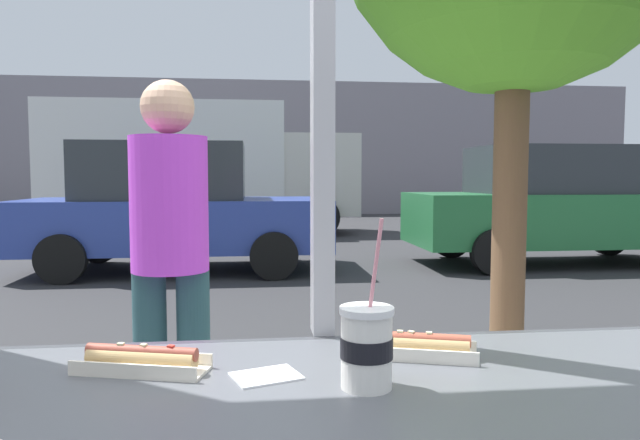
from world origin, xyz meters
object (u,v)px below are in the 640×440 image
object	(u,v)px
box_truck	(198,164)
parked_car_blue	(174,208)
hotdog_tray_far	(142,360)
pedestrian	(170,248)
hotdog_tray_near	(420,346)
parked_car_green	(557,205)
soda_cup_right	(367,346)

from	to	relation	value
box_truck	parked_car_blue	bearing A→B (deg)	-88.46
hotdog_tray_far	pedestrian	size ratio (longest dim) A/B	0.16
hotdog_tray_near	hotdog_tray_far	world-z (taller)	same
hotdog_tray_far	parked_car_green	world-z (taller)	parked_car_green
soda_cup_right	box_truck	xyz separation A→B (m)	(-1.48, 13.14, 0.59)
soda_cup_right	pedestrian	bearing A→B (deg)	109.96
hotdog_tray_near	box_truck	xyz separation A→B (m)	(-1.62, 12.98, 0.64)
pedestrian	soda_cup_right	bearing A→B (deg)	-70.04
hotdog_tray_far	pedestrian	bearing A→B (deg)	95.50
soda_cup_right	pedestrian	distance (m)	1.59
hotdog_tray_near	hotdog_tray_far	size ratio (longest dim) A/B	0.92
soda_cup_right	parked_car_green	size ratio (longest dim) A/B	0.07
hotdog_tray_far	pedestrian	world-z (taller)	pedestrian
hotdog_tray_near	parked_car_blue	distance (m)	7.60
soda_cup_right	hotdog_tray_far	xyz separation A→B (m)	(-0.41, 0.13, -0.05)
hotdog_tray_near	parked_car_green	bearing A→B (deg)	59.57
parked_car_blue	pedestrian	world-z (taller)	parked_car_blue
hotdog_tray_near	pedestrian	bearing A→B (deg)	117.28
soda_cup_right	pedestrian	world-z (taller)	pedestrian
parked_car_blue	box_truck	xyz separation A→B (m)	(-0.15, 5.52, 0.74)
hotdog_tray_near	parked_car_blue	size ratio (longest dim) A/B	0.06
pedestrian	box_truck	bearing A→B (deg)	94.60
parked_car_blue	box_truck	world-z (taller)	box_truck
hotdog_tray_far	box_truck	xyz separation A→B (m)	(-1.07, 13.00, 0.64)
soda_cup_right	hotdog_tray_near	xyz separation A→B (m)	(0.14, 0.16, -0.05)
hotdog_tray_near	parked_car_green	world-z (taller)	parked_car_green
soda_cup_right	pedestrian	size ratio (longest dim) A/B	0.19
parked_car_green	box_truck	size ratio (longest dim) A/B	0.64
pedestrian	hotdog_tray_near	bearing A→B (deg)	-62.72
parked_car_blue	box_truck	bearing A→B (deg)	91.54
parked_car_green	hotdog_tray_near	bearing A→B (deg)	-120.43
parked_car_green	box_truck	distance (m)	8.19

